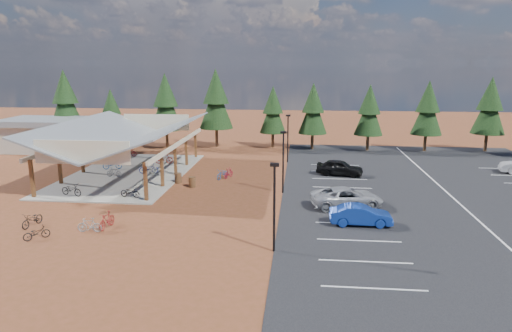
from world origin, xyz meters
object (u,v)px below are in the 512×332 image
object	(u,v)px
lamp_post_1	(283,158)
car_2	(347,197)
bike_3	(130,153)
car_1	(361,215)
bike_11	(107,220)
bike_14	(223,174)
trash_bin_1	(178,178)
bike_1	(114,172)
bike_13	(89,225)
bike_15	(229,173)
bike_0	(71,190)
bike_2	(112,164)
car_4	(340,167)
bike_7	(164,158)
bike_4	(130,192)
bike_5	(156,170)
bike_8	(32,219)
bike_12	(37,233)
trash_bin_0	(192,182)
lamp_post_2	(288,135)
lamp_post_0	(274,201)
outbuilding	(50,134)
bike_6	(149,168)

from	to	relation	value
lamp_post_1	car_2	distance (m)	6.33
bike_3	car_1	distance (m)	30.69
bike_11	bike_14	world-z (taller)	bike_11
trash_bin_1	bike_1	distance (m)	6.56
bike_13	bike_15	size ratio (longest dim) A/B	0.99
bike_0	bike_2	bearing A→B (deg)	19.21
trash_bin_1	car_4	distance (m)	15.15
bike_3	car_2	xyz separation A→B (m)	(22.76, -16.20, 0.23)
bike_7	bike_14	bearing A→B (deg)	-137.81
bike_15	car_2	distance (m)	12.87
bike_2	bike_4	size ratio (longest dim) A/B	1.12
bike_7	car_1	size ratio (longest dim) A/B	0.45
trash_bin_1	bike_5	bearing A→B (deg)	143.59
bike_3	car_2	distance (m)	27.93
bike_0	bike_8	world-z (taller)	bike_0
lamp_post_1	bike_15	size ratio (longest dim) A/B	3.25
trash_bin_1	bike_12	distance (m)	14.77
bike_13	car_2	xyz separation A→B (m)	(16.65, 6.78, 0.31)
car_1	bike_2	bearing A→B (deg)	57.98
trash_bin_0	lamp_post_2	bearing A→B (deg)	54.29
bike_1	bike_11	size ratio (longest dim) A/B	0.83
trash_bin_1	bike_15	size ratio (longest dim) A/B	0.57
bike_13	lamp_post_2	bearing A→B (deg)	148.52
bike_0	car_2	size ratio (longest dim) A/B	0.36
bike_13	bike_15	xyz separation A→B (m)	(6.53, 14.72, 0.00)
bike_3	bike_4	size ratio (longest dim) A/B	0.90
bike_12	car_4	bearing A→B (deg)	-90.44
bike_4	bike_12	xyz separation A→B (m)	(-2.51, -8.83, -0.13)
bike_0	bike_3	world-z (taller)	bike_0
trash_bin_0	bike_2	distance (m)	10.97
bike_14	car_4	world-z (taller)	car_4
lamp_post_0	bike_15	xyz separation A→B (m)	(-5.24, 16.55, -2.50)
bike_4	bike_5	size ratio (longest dim) A/B	0.95
bike_2	car_4	bearing A→B (deg)	-106.23
bike_14	car_4	bearing A→B (deg)	35.86
bike_15	trash_bin_0	bearing A→B (deg)	73.66
bike_3	bike_12	world-z (taller)	bike_3
outbuilding	bike_15	world-z (taller)	outbuilding
car_2	lamp_post_2	bearing A→B (deg)	5.83
trash_bin_0	car_1	xyz separation A→B (m)	(13.27, -8.25, 0.26)
bike_6	bike_8	world-z (taller)	bike_6
trash_bin_0	car_1	world-z (taller)	car_1
car_1	lamp_post_0	bearing A→B (deg)	130.87
bike_15	car_1	world-z (taller)	car_1
bike_2	bike_14	xyz separation A→B (m)	(11.60, -2.45, -0.11)
outbuilding	lamp_post_2	size ratio (longest dim) A/B	2.14
bike_3	bike_15	size ratio (longest dim) A/B	0.95
bike_6	car_1	world-z (taller)	car_1
car_1	bike_3	bearing A→B (deg)	48.59
trash_bin_0	bike_3	xyz separation A→B (m)	(-10.03, 11.73, 0.10)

